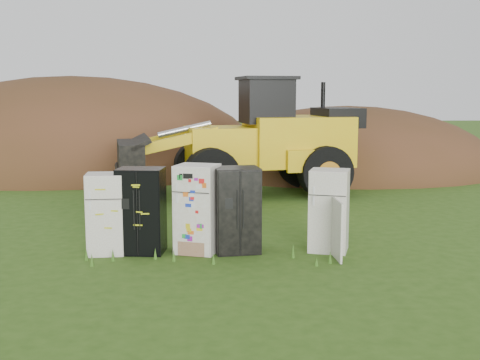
{
  "coord_description": "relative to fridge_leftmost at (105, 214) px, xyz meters",
  "views": [
    {
      "loc": [
        -0.07,
        -12.43,
        3.34
      ],
      "look_at": [
        0.52,
        2.0,
        1.24
      ],
      "focal_mm": 45.0,
      "sensor_mm": 36.0,
      "label": 1
    }
  ],
  "objects": [
    {
      "name": "ground",
      "position": [
        2.37,
        0.04,
        -0.84
      ],
      "size": [
        120.0,
        120.0,
        0.0
      ],
      "primitive_type": "plane",
      "color": "#2E4F15",
      "rests_on": "ground"
    },
    {
      "name": "fridge_black_side",
      "position": [
        0.74,
        0.04,
        0.05
      ],
      "size": [
        1.01,
        0.83,
        1.79
      ],
      "primitive_type": null,
      "rotation": [
        0.0,
        0.0,
        -0.11
      ],
      "color": "black",
      "rests_on": "ground"
    },
    {
      "name": "fridge_dark_mid",
      "position": [
        2.74,
        0.02,
        0.06
      ],
      "size": [
        1.02,
        0.87,
        1.8
      ],
      "primitive_type": null,
      "rotation": [
        0.0,
        0.0,
        0.14
      ],
      "color": "black",
      "rests_on": "ground"
    },
    {
      "name": "fridge_open_door",
      "position": [
        4.7,
        0.03,
        0.03
      ],
      "size": [
        0.97,
        0.93,
        1.74
      ],
      "primitive_type": null,
      "rotation": [
        0.0,
        0.0,
        -0.3
      ],
      "color": "white",
      "rests_on": "ground"
    },
    {
      "name": "dirt_mound_right",
      "position": [
        7.84,
        12.77,
        -0.84
      ],
      "size": [
        12.84,
        9.42,
        5.61
      ],
      "primitive_type": "ellipsoid",
      "color": "#462E16",
      "rests_on": "ground"
    },
    {
      "name": "fridge_sticker",
      "position": [
        1.91,
        0.03,
        0.08
      ],
      "size": [
        1.02,
        0.98,
        1.86
      ],
      "primitive_type": null,
      "rotation": [
        0.0,
        0.0,
        -0.31
      ],
      "color": "white",
      "rests_on": "ground"
    },
    {
      "name": "fridge_leftmost",
      "position": [
        0.0,
        0.0,
        0.0
      ],
      "size": [
        0.8,
        0.78,
        1.69
      ],
      "primitive_type": null,
      "rotation": [
        0.0,
        0.0,
        0.09
      ],
      "color": "white",
      "rests_on": "ground"
    },
    {
      "name": "wheel_loader",
      "position": [
        3.02,
        7.19,
        1.09
      ],
      "size": [
        8.45,
        4.63,
        3.87
      ],
      "primitive_type": null,
      "rotation": [
        0.0,
        0.0,
        0.18
      ],
      "color": "gold",
      "rests_on": "ground"
    },
    {
      "name": "dirt_mound_left",
      "position": [
        -4.04,
        14.68,
        -0.84
      ],
      "size": [
        17.15,
        12.86,
        8.17
      ],
      "primitive_type": "ellipsoid",
      "color": "#462E16",
      "rests_on": "ground"
    }
  ]
}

